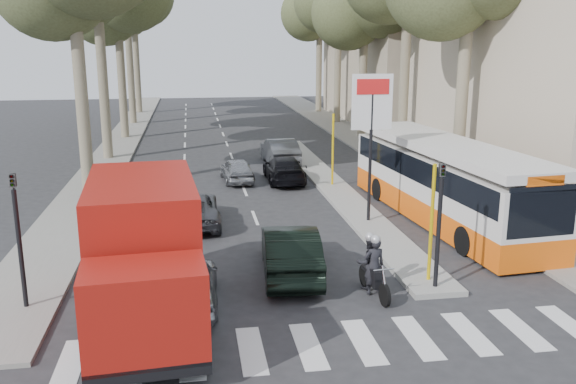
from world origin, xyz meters
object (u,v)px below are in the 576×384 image
at_px(silver_hatchback, 189,283).
at_px(dark_hatchback, 290,251).
at_px(red_truck, 144,253).
at_px(city_bus, 444,179).
at_px(motorcycle, 372,265).

bearing_deg(silver_hatchback, dark_hatchback, -147.68).
relative_size(silver_hatchback, dark_hatchback, 0.82).
height_order(silver_hatchback, red_truck, red_truck).
bearing_deg(silver_hatchback, city_bus, -144.83).
bearing_deg(red_truck, silver_hatchback, 38.37).
distance_m(silver_hatchback, dark_hatchback, 3.43).
distance_m(red_truck, city_bus, 12.93).
height_order(dark_hatchback, motorcycle, motorcycle).
bearing_deg(city_bus, motorcycle, -131.65).
height_order(silver_hatchback, dark_hatchback, dark_hatchback).
xyz_separation_m(city_bus, motorcycle, (-4.72, -6.31, -0.85)).
bearing_deg(motorcycle, silver_hatchback, 175.14).
distance_m(red_truck, motorcycle, 6.12).
xyz_separation_m(red_truck, city_bus, (10.67, 7.31, -0.21)).
distance_m(city_bus, motorcycle, 7.93).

